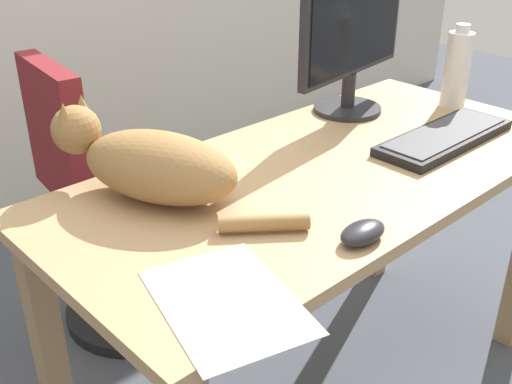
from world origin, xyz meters
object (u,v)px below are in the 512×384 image
object	(u,v)px
office_chair	(113,218)
monitor	(353,35)
water_bottle	(457,69)
cat	(150,163)
keyboard	(445,137)
computer_mouse	(363,232)

from	to	relation	value
office_chair	monitor	distance (m)	0.93
water_bottle	monitor	bearing A→B (deg)	144.86
monitor	cat	xyz separation A→B (m)	(-0.74, -0.06, -0.15)
keyboard	cat	distance (m)	0.79
office_chair	computer_mouse	xyz separation A→B (m)	(0.01, -0.96, 0.36)
keyboard	computer_mouse	xyz separation A→B (m)	(-0.55, -0.16, 0.00)
monitor	cat	world-z (taller)	monitor
office_chair	computer_mouse	distance (m)	1.02
cat	water_bottle	distance (m)	1.01
cat	computer_mouse	size ratio (longest dim) A/B	5.23
office_chair	water_bottle	world-z (taller)	water_bottle
office_chair	cat	xyz separation A→B (m)	(-0.18, -0.53, 0.43)
cat	office_chair	bearing A→B (deg)	71.30
monitor	water_bottle	world-z (taller)	monitor
office_chair	computer_mouse	bearing A→B (deg)	-89.38
office_chair	monitor	xyz separation A→B (m)	(0.56, -0.47, 0.57)
cat	computer_mouse	xyz separation A→B (m)	(0.19, -0.43, -0.06)
office_chair	keyboard	bearing A→B (deg)	-54.79
computer_mouse	keyboard	bearing A→B (deg)	16.47
monitor	keyboard	distance (m)	0.39
keyboard	monitor	bearing A→B (deg)	90.45
computer_mouse	monitor	bearing A→B (deg)	41.73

